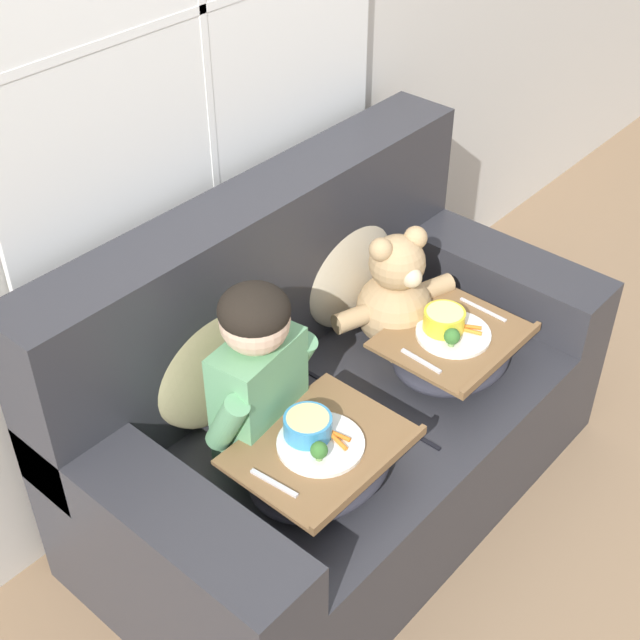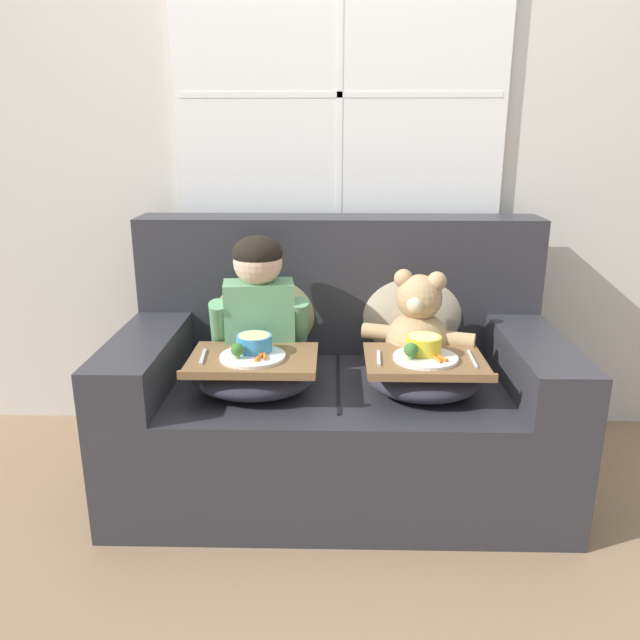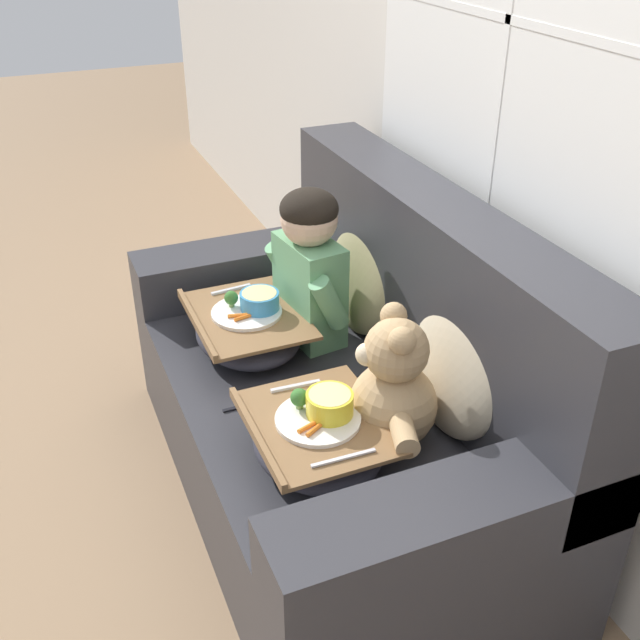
{
  "view_description": "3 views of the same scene",
  "coord_description": "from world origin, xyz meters",
  "px_view_note": "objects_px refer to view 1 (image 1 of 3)",
  "views": [
    {
      "loc": [
        -1.53,
        -1.24,
        2.26
      ],
      "look_at": [
        -0.07,
        0.04,
        0.74
      ],
      "focal_mm": 50.0,
      "sensor_mm": 36.0,
      "label": 1
    },
    {
      "loc": [
        -0.02,
        -2.22,
        1.34
      ],
      "look_at": [
        -0.07,
        0.07,
        0.64
      ],
      "focal_mm": 35.0,
      "sensor_mm": 36.0,
      "label": 2
    },
    {
      "loc": [
        1.74,
        -0.76,
        1.8
      ],
      "look_at": [
        0.02,
        -0.04,
        0.7
      ],
      "focal_mm": 42.0,
      "sensor_mm": 36.0,
      "label": 3
    }
  ],
  "objects_px": {
    "throw_pillow_behind_teddy": "(345,263)",
    "lap_tray_child": "(320,460)",
    "throw_pillow_behind_child": "(207,355)",
    "teddy_bear": "(396,297)",
    "lap_tray_teddy": "(451,350)",
    "child_figure": "(257,363)",
    "couch": "(327,404)"
  },
  "relations": [
    {
      "from": "throw_pillow_behind_child",
      "to": "throw_pillow_behind_teddy",
      "type": "bearing_deg",
      "value": 0.0
    },
    {
      "from": "child_figure",
      "to": "lap_tray_child",
      "type": "xyz_separation_m",
      "value": [
        -0.0,
        -0.22,
        -0.22
      ]
    },
    {
      "from": "throw_pillow_behind_teddy",
      "to": "child_figure",
      "type": "relative_size",
      "value": 0.84
    },
    {
      "from": "teddy_bear",
      "to": "lap_tray_teddy",
      "type": "height_order",
      "value": "teddy_bear"
    },
    {
      "from": "lap_tray_teddy",
      "to": "lap_tray_child",
      "type": "bearing_deg",
      "value": 179.96
    },
    {
      "from": "throw_pillow_behind_teddy",
      "to": "throw_pillow_behind_child",
      "type": "bearing_deg",
      "value": 180.0
    },
    {
      "from": "throw_pillow_behind_child",
      "to": "lap_tray_child",
      "type": "distance_m",
      "value": 0.44
    },
    {
      "from": "lap_tray_teddy",
      "to": "throw_pillow_behind_teddy",
      "type": "bearing_deg",
      "value": 89.93
    },
    {
      "from": "throw_pillow_behind_teddy",
      "to": "teddy_bear",
      "type": "bearing_deg",
      "value": -90.47
    },
    {
      "from": "teddy_bear",
      "to": "throw_pillow_behind_child",
      "type": "bearing_deg",
      "value": 161.07
    },
    {
      "from": "couch",
      "to": "lap_tray_teddy",
      "type": "height_order",
      "value": "couch"
    },
    {
      "from": "teddy_bear",
      "to": "lap_tray_teddy",
      "type": "relative_size",
      "value": 1.03
    },
    {
      "from": "throw_pillow_behind_teddy",
      "to": "lap_tray_teddy",
      "type": "bearing_deg",
      "value": -90.07
    },
    {
      "from": "couch",
      "to": "lap_tray_teddy",
      "type": "bearing_deg",
      "value": -38.41
    },
    {
      "from": "throw_pillow_behind_child",
      "to": "lap_tray_child",
      "type": "xyz_separation_m",
      "value": [
        -0.0,
        -0.42,
        -0.13
      ]
    },
    {
      "from": "throw_pillow_behind_child",
      "to": "child_figure",
      "type": "height_order",
      "value": "child_figure"
    },
    {
      "from": "throw_pillow_behind_teddy",
      "to": "lap_tray_child",
      "type": "relative_size",
      "value": 0.98
    },
    {
      "from": "throw_pillow_behind_child",
      "to": "child_figure",
      "type": "xyz_separation_m",
      "value": [
        0.0,
        -0.2,
        0.08
      ]
    },
    {
      "from": "lap_tray_teddy",
      "to": "teddy_bear",
      "type": "bearing_deg",
      "value": 90.31
    },
    {
      "from": "throw_pillow_behind_teddy",
      "to": "child_figure",
      "type": "height_order",
      "value": "child_figure"
    },
    {
      "from": "couch",
      "to": "lap_tray_child",
      "type": "height_order",
      "value": "couch"
    },
    {
      "from": "couch",
      "to": "teddy_bear",
      "type": "bearing_deg",
      "value": -4.51
    },
    {
      "from": "couch",
      "to": "lap_tray_child",
      "type": "relative_size",
      "value": 3.65
    },
    {
      "from": "child_figure",
      "to": "teddy_bear",
      "type": "relative_size",
      "value": 1.23
    },
    {
      "from": "teddy_bear",
      "to": "lap_tray_child",
      "type": "height_order",
      "value": "teddy_bear"
    },
    {
      "from": "throw_pillow_behind_child",
      "to": "teddy_bear",
      "type": "relative_size",
      "value": 1.05
    },
    {
      "from": "child_figure",
      "to": "couch",
      "type": "bearing_deg",
      "value": 3.66
    },
    {
      "from": "throw_pillow_behind_teddy",
      "to": "lap_tray_teddy",
      "type": "height_order",
      "value": "throw_pillow_behind_teddy"
    },
    {
      "from": "teddy_bear",
      "to": "throw_pillow_behind_teddy",
      "type": "bearing_deg",
      "value": 89.53
    },
    {
      "from": "couch",
      "to": "teddy_bear",
      "type": "relative_size",
      "value": 3.84
    },
    {
      "from": "throw_pillow_behind_child",
      "to": "teddy_bear",
      "type": "bearing_deg",
      "value": -18.93
    },
    {
      "from": "throw_pillow_behind_child",
      "to": "teddy_bear",
      "type": "distance_m",
      "value": 0.64
    }
  ]
}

